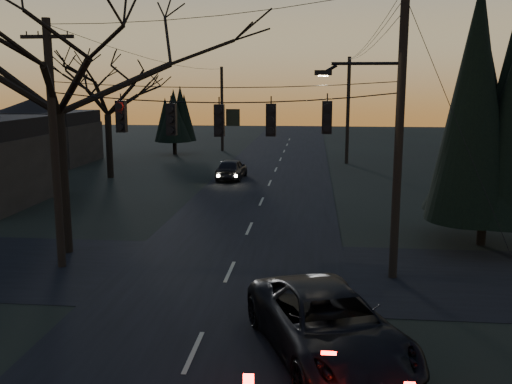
# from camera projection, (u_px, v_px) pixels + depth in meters

# --- Properties ---
(main_road) EXTENTS (8.00, 120.00, 0.02)m
(main_road) POSITION_uv_depth(u_px,v_px,m) (258.00, 209.00, 29.37)
(main_road) COLOR black
(main_road) RESTS_ON ground
(cross_road) EXTENTS (60.00, 7.00, 0.02)m
(cross_road) POSITION_uv_depth(u_px,v_px,m) (230.00, 272.00, 19.59)
(cross_road) COLOR black
(cross_road) RESTS_ON ground
(utility_pole_right) EXTENTS (5.00, 0.30, 10.00)m
(utility_pole_right) POSITION_uv_depth(u_px,v_px,m) (392.00, 278.00, 19.05)
(utility_pole_right) COLOR black
(utility_pole_right) RESTS_ON ground
(utility_pole_left) EXTENTS (1.80, 0.30, 8.50)m
(utility_pole_left) POSITION_uv_depth(u_px,v_px,m) (62.00, 267.00, 20.19)
(utility_pole_left) COLOR black
(utility_pole_left) RESTS_ON ground
(utility_pole_far_r) EXTENTS (1.80, 0.30, 8.50)m
(utility_pole_far_r) POSITION_uv_depth(u_px,v_px,m) (346.00, 164.00, 46.42)
(utility_pole_far_r) COLOR black
(utility_pole_far_r) RESTS_ON ground
(utility_pole_far_l) EXTENTS (0.30, 0.30, 8.00)m
(utility_pole_far_l) POSITION_uv_depth(u_px,v_px,m) (222.00, 151.00, 55.38)
(utility_pole_far_l) COLOR black
(utility_pole_far_l) RESTS_ON ground
(span_signal_assembly) EXTENTS (11.50, 0.44, 1.57)m
(span_signal_assembly) POSITION_uv_depth(u_px,v_px,m) (221.00, 118.00, 18.64)
(span_signal_assembly) COLOR black
(span_signal_assembly) RESTS_ON ground
(bare_tree_left) EXTENTS (9.87, 9.87, 10.62)m
(bare_tree_left) POSITION_uv_depth(u_px,v_px,m) (55.00, 54.00, 20.56)
(bare_tree_left) COLOR black
(bare_tree_left) RESTS_ON ground
(evergreen_right) EXTENTS (4.41, 4.41, 8.88)m
(evergreen_right) POSITION_uv_depth(u_px,v_px,m) (490.00, 119.00, 22.03)
(evergreen_right) COLOR black
(evergreen_right) RESTS_ON ground
(bare_tree_dist) EXTENTS (6.12, 6.12, 8.70)m
(bare_tree_dist) POSITION_uv_depth(u_px,v_px,m) (106.00, 89.00, 38.33)
(bare_tree_dist) COLOR black
(bare_tree_dist) RESTS_ON ground
(evergreen_dist) EXTENTS (3.38, 3.38, 6.15)m
(evergreen_dist) POSITION_uv_depth(u_px,v_px,m) (174.00, 114.00, 51.87)
(evergreen_dist) COLOR black
(evergreen_dist) RESTS_ON ground
(house_left_far) EXTENTS (9.00, 7.00, 5.20)m
(house_left_far) POSITION_uv_depth(u_px,v_px,m) (33.00, 131.00, 46.50)
(house_left_far) COLOR black
(house_left_far) RESTS_ON ground
(suv_near) EXTENTS (4.54, 6.35, 1.61)m
(suv_near) POSITION_uv_depth(u_px,v_px,m) (328.00, 325.00, 13.34)
(suv_near) COLOR black
(suv_near) RESTS_ON ground
(sedan_oncoming_a) EXTENTS (1.90, 4.22, 1.41)m
(sedan_oncoming_a) POSITION_uv_depth(u_px,v_px,m) (231.00, 169.00, 38.61)
(sedan_oncoming_a) COLOR black
(sedan_oncoming_a) RESTS_ON ground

